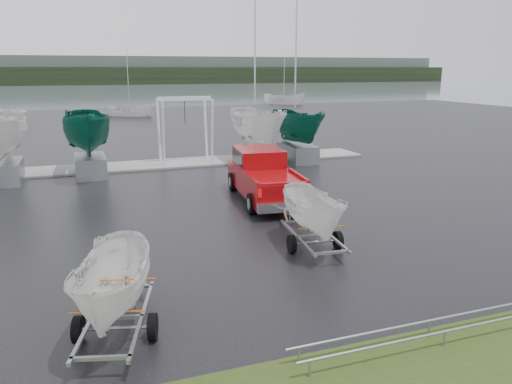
# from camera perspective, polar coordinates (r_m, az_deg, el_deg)

# --- Properties ---
(ground_plane) EXTENTS (120.00, 120.00, 0.00)m
(ground_plane) POSITION_cam_1_polar(r_m,az_deg,el_deg) (18.62, -9.38, -4.42)
(ground_plane) COLOR black
(ground_plane) RESTS_ON ground
(lake) EXTENTS (300.00, 300.00, 0.00)m
(lake) POSITION_cam_1_polar(r_m,az_deg,el_deg) (117.60, -18.68, 10.47)
(lake) COLOR slate
(lake) RESTS_ON ground
(dock) EXTENTS (30.00, 3.00, 0.12)m
(dock) POSITION_cam_1_polar(r_m,az_deg,el_deg) (31.11, -13.87, 2.91)
(dock) COLOR #979792
(dock) RESTS_ON ground
(treeline) EXTENTS (300.00, 8.00, 6.00)m
(treeline) POSITION_cam_1_polar(r_m,az_deg,el_deg) (187.46, -19.41, 12.40)
(treeline) COLOR black
(treeline) RESTS_ON ground
(far_hill) EXTENTS (300.00, 6.00, 10.00)m
(far_hill) POSITION_cam_1_polar(r_m,az_deg,el_deg) (195.44, -19.50, 13.01)
(far_hill) COLOR #4C5651
(far_hill) RESTS_ON ground
(pickup_truck) EXTENTS (2.98, 6.75, 2.18)m
(pickup_truck) POSITION_cam_1_polar(r_m,az_deg,el_deg) (22.71, 0.78, 2.09)
(pickup_truck) COLOR maroon
(pickup_truck) RESTS_ON ground
(trailer_hitched) EXTENTS (1.84, 3.71, 4.44)m
(trailer_hitched) POSITION_cam_1_polar(r_m,az_deg,el_deg) (16.07, 6.74, 1.69)
(trailer_hitched) COLOR gray
(trailer_hitched) RESTS_ON ground
(trailer_parked) EXTENTS (2.10, 3.78, 4.46)m
(trailer_parked) POSITION_cam_1_polar(r_m,az_deg,el_deg) (11.05, -16.27, -4.49)
(trailer_parked) COLOR gray
(trailer_parked) RESTS_ON ground
(boat_hoist) EXTENTS (3.30, 2.18, 4.12)m
(boat_hoist) POSITION_cam_1_polar(r_m,az_deg,el_deg) (31.23, -8.12, 8.08)
(boat_hoist) COLOR silver
(boat_hoist) RESTS_ON ground
(keelboat_1) EXTENTS (2.52, 3.20, 7.80)m
(keelboat_1) POSITION_cam_1_polar(r_m,az_deg,el_deg) (28.68, -18.91, 9.63)
(keelboat_1) COLOR gray
(keelboat_1) RESTS_ON ground
(keelboat_2) EXTENTS (2.44, 3.20, 10.62)m
(keelboat_2) POSITION_cam_1_polar(r_m,az_deg,el_deg) (30.32, 0.20, 10.35)
(keelboat_2) COLOR gray
(keelboat_2) RESTS_ON ground
(keelboat_3) EXTENTS (2.21, 3.20, 10.37)m
(keelboat_3) POSITION_cam_1_polar(r_m,az_deg,el_deg) (31.68, 4.84, 9.73)
(keelboat_3) COLOR gray
(keelboat_3) RESTS_ON ground
(mast_rack_2) EXTENTS (7.00, 0.56, 0.06)m
(mast_rack_2) POSITION_cam_1_polar(r_m,az_deg,el_deg) (11.95, 20.01, -14.20)
(mast_rack_2) COLOR gray
(mast_rack_2) RESTS_ON ground
(moored_boat_2) EXTENTS (3.25, 3.22, 11.14)m
(moored_boat_2) POSITION_cam_1_polar(r_m,az_deg,el_deg) (64.17, -14.18, 8.40)
(moored_boat_2) COLOR silver
(moored_boat_2) RESTS_ON ground
(moored_boat_3) EXTENTS (4.06, 4.07, 11.79)m
(moored_boat_3) POSITION_cam_1_polar(r_m,az_deg,el_deg) (83.27, 3.19, 10.00)
(moored_boat_3) COLOR silver
(moored_boat_3) RESTS_ON ground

